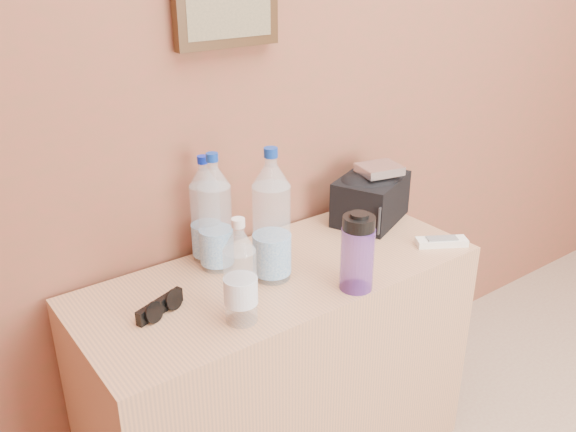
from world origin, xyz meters
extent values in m
plane|color=brown|center=(0.00, 2.00, 1.35)|extent=(4.00, 0.00, 4.00)
cube|color=#A6825C|center=(-0.47, 1.75, 0.35)|extent=(1.12, 0.47, 0.70)
cylinder|color=#C9ECF7|center=(-0.59, 1.93, 0.84)|extent=(0.08, 0.08, 0.27)
cylinder|color=#0820B1|center=(-0.59, 1.93, 1.00)|extent=(0.03, 0.03, 0.02)
cylinder|color=silver|center=(-0.60, 1.87, 0.85)|extent=(0.09, 0.09, 0.29)
cylinder|color=#0B3196|center=(-0.60, 1.87, 1.02)|extent=(0.03, 0.03, 0.02)
cylinder|color=silver|center=(-0.51, 1.74, 0.86)|extent=(0.10, 0.10, 0.32)
cylinder|color=navy|center=(-0.51, 1.74, 1.05)|extent=(0.04, 0.04, 0.02)
cylinder|color=silver|center=(-0.69, 1.61, 0.82)|extent=(0.08, 0.08, 0.23)
cylinder|color=silver|center=(-0.69, 1.61, 0.96)|extent=(0.03, 0.03, 0.02)
cylinder|color=#6435A8|center=(-0.36, 1.56, 0.79)|extent=(0.09, 0.09, 0.17)
cylinder|color=black|center=(-0.36, 1.56, 0.89)|extent=(0.08, 0.08, 0.04)
cube|color=silver|center=(0.01, 1.59, 0.71)|extent=(0.15, 0.12, 0.02)
cube|color=silver|center=(-0.03, 1.83, 0.88)|extent=(0.14, 0.13, 0.03)
camera|label=1|loc=(-1.32, 0.56, 1.53)|focal=38.00mm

